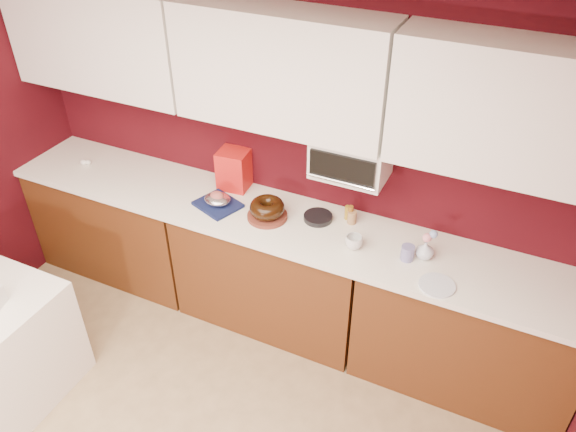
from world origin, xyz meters
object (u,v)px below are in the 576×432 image
(toaster_oven, at_px, (351,157))
(flower_vase, at_px, (425,249))
(pandoro_box, at_px, (234,169))
(foil_ham_nest, at_px, (217,199))
(coffee_mug, at_px, (354,241))
(bundt_cake, at_px, (267,208))
(blue_jar, at_px, (407,253))

(toaster_oven, bearing_deg, flower_vase, -15.43)
(pandoro_box, bearing_deg, foil_ham_nest, -92.10)
(flower_vase, bearing_deg, coffee_mug, -167.43)
(toaster_oven, xyz_separation_m, bundt_cake, (-0.48, -0.19, -0.39))
(blue_jar, xyz_separation_m, flower_vase, (0.09, 0.06, 0.02))
(foil_ham_nest, bearing_deg, pandoro_box, 93.34)
(foil_ham_nest, distance_m, blue_jar, 1.30)
(bundt_cake, bearing_deg, blue_jar, -1.25)
(coffee_mug, xyz_separation_m, blue_jar, (0.32, 0.03, -0.00))
(flower_vase, bearing_deg, pandoro_box, 171.79)
(bundt_cake, bearing_deg, flower_vase, 2.14)
(blue_jar, relative_size, flower_vase, 0.73)
(toaster_oven, relative_size, foil_ham_nest, 2.48)
(foil_ham_nest, relative_size, coffee_mug, 1.77)
(bundt_cake, relative_size, pandoro_box, 0.81)
(blue_jar, bearing_deg, bundt_cake, 178.75)
(pandoro_box, bearing_deg, coffee_mug, -21.93)
(pandoro_box, relative_size, coffee_mug, 2.75)
(toaster_oven, bearing_deg, coffee_mug, -60.93)
(bundt_cake, xyz_separation_m, blue_jar, (0.94, -0.02, -0.03))
(pandoro_box, height_order, flower_vase, pandoro_box)
(coffee_mug, distance_m, blue_jar, 0.32)
(toaster_oven, distance_m, flower_vase, 0.70)
(pandoro_box, height_order, coffee_mug, pandoro_box)
(pandoro_box, bearing_deg, bundt_cake, -37.93)
(flower_vase, bearing_deg, foil_ham_nest, -177.54)
(pandoro_box, bearing_deg, flower_vase, -13.65)
(coffee_mug, height_order, blue_jar, coffee_mug)
(toaster_oven, height_order, flower_vase, toaster_oven)
(coffee_mug, bearing_deg, bundt_cake, 175.07)
(coffee_mug, bearing_deg, foil_ham_nest, 178.14)
(toaster_oven, bearing_deg, foil_ham_nest, -166.03)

